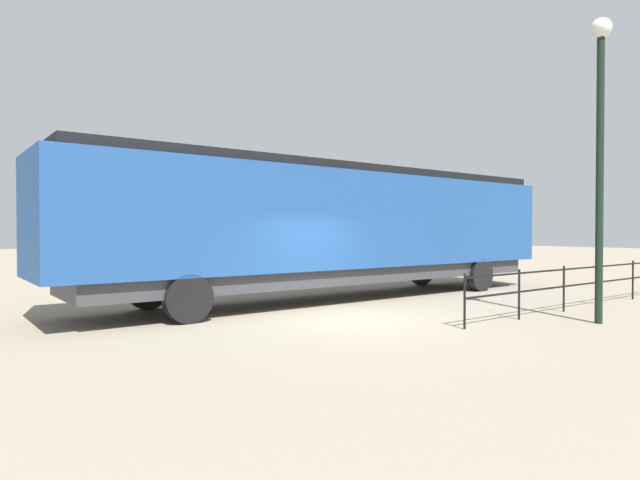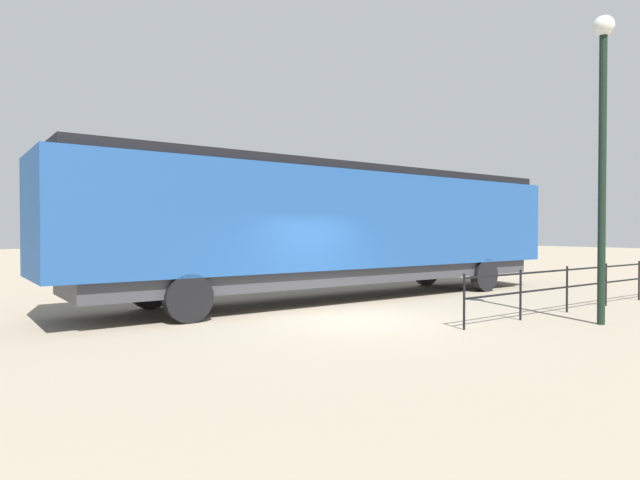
% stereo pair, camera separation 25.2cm
% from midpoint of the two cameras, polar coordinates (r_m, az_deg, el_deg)
% --- Properties ---
extents(ground_plane, '(120.00, 120.00, 0.00)m').
position_cam_midpoint_polar(ground_plane, '(12.34, 2.87, -8.54)').
color(ground_plane, gray).
extents(locomotive, '(2.92, 16.36, 3.95)m').
position_cam_midpoint_polar(locomotive, '(16.15, 2.56, 1.66)').
color(locomotive, navy).
rests_on(locomotive, ground_plane).
extents(lamp_post, '(0.44, 0.44, 6.69)m').
position_cam_midpoint_polar(lamp_post, '(13.29, 27.45, 10.78)').
color(lamp_post, black).
rests_on(lamp_post, ground_plane).
extents(platform_fence, '(0.05, 9.97, 1.16)m').
position_cam_midpoint_polar(platform_fence, '(15.57, 26.08, -3.85)').
color(platform_fence, black).
rests_on(platform_fence, ground_plane).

